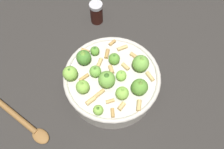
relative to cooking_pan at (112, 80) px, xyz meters
name	(u,v)px	position (x,y,z in m)	size (l,w,h in m)	color
ground_plane	(112,87)	(0.00, 0.00, -0.05)	(2.40, 2.40, 0.00)	#2D2B28
cooking_pan	(112,80)	(0.00, 0.00, 0.00)	(0.27, 0.27, 0.13)	beige
pepper_shaker	(96,13)	(0.18, -0.20, -0.01)	(0.04, 0.04, 0.08)	#33140F
wooden_spoon	(23,121)	(0.15, 0.22, -0.04)	(0.22, 0.04, 0.02)	olive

